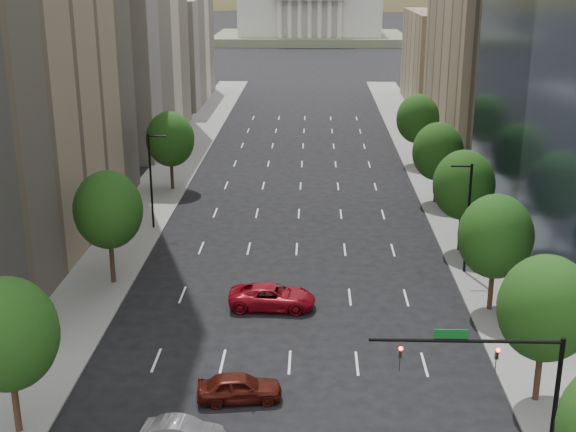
# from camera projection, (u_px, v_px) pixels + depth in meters

# --- Properties ---
(sidewalk_left) EXTENTS (6.00, 200.00, 0.15)m
(sidewalk_left) POSITION_uv_depth(u_px,v_px,m) (120.00, 246.00, 67.03)
(sidewalk_left) COLOR slate
(sidewalk_left) RESTS_ON ground
(sidewalk_right) EXTENTS (6.00, 200.00, 0.15)m
(sidewalk_right) POSITION_uv_depth(u_px,v_px,m) (476.00, 250.00, 66.07)
(sidewalk_right) COLOR slate
(sidewalk_right) RESTS_ON ground
(midrise_cream_left) EXTENTS (14.00, 30.00, 35.00)m
(midrise_cream_left) POSITION_uv_depth(u_px,v_px,m) (118.00, 12.00, 102.75)
(midrise_cream_left) COLOR beige
(midrise_cream_left) RESTS_ON ground
(filler_left) EXTENTS (14.00, 26.00, 18.00)m
(filler_left) POSITION_uv_depth(u_px,v_px,m) (166.00, 50.00, 136.74)
(filler_left) COLOR beige
(filler_left) RESTS_ON ground
(parking_tan_right) EXTENTS (14.00, 30.00, 30.00)m
(parking_tan_right) POSITION_uv_depth(u_px,v_px,m) (497.00, 34.00, 99.13)
(parking_tan_right) COLOR #8C7759
(parking_tan_right) RESTS_ON ground
(filler_right) EXTENTS (14.00, 26.00, 16.00)m
(filler_right) POSITION_uv_depth(u_px,v_px,m) (450.00, 59.00, 132.65)
(filler_right) COLOR #8C7759
(filler_right) RESTS_ON ground
(tree_right_1) EXTENTS (5.20, 5.20, 8.75)m
(tree_right_1) POSITION_uv_depth(u_px,v_px,m) (545.00, 308.00, 41.55)
(tree_right_1) COLOR #382316
(tree_right_1) RESTS_ON ground
(tree_right_2) EXTENTS (5.20, 5.20, 8.61)m
(tree_right_2) POSITION_uv_depth(u_px,v_px,m) (496.00, 236.00, 53.00)
(tree_right_2) COLOR #382316
(tree_right_2) RESTS_ON ground
(tree_right_3) EXTENTS (5.20, 5.20, 8.89)m
(tree_right_3) POSITION_uv_depth(u_px,v_px,m) (464.00, 185.00, 64.31)
(tree_right_3) COLOR #382316
(tree_right_3) RESTS_ON ground
(tree_right_4) EXTENTS (5.20, 5.20, 8.46)m
(tree_right_4) POSITION_uv_depth(u_px,v_px,m) (438.00, 152.00, 77.74)
(tree_right_4) COLOR #382316
(tree_right_4) RESTS_ON ground
(tree_right_5) EXTENTS (5.20, 5.20, 8.75)m
(tree_right_5) POSITION_uv_depth(u_px,v_px,m) (418.00, 119.00, 92.85)
(tree_right_5) COLOR #382316
(tree_right_5) RESTS_ON ground
(tree_left_0) EXTENTS (5.20, 5.20, 8.75)m
(tree_left_0) POSITION_uv_depth(u_px,v_px,m) (7.00, 334.00, 38.62)
(tree_left_0) COLOR #382316
(tree_left_0) RESTS_ON ground
(tree_left_1) EXTENTS (5.20, 5.20, 8.97)m
(tree_left_1) POSITION_uv_depth(u_px,v_px,m) (108.00, 210.00, 57.55)
(tree_left_1) COLOR #382316
(tree_left_1) RESTS_ON ground
(tree_left_2) EXTENTS (5.20, 5.20, 8.68)m
(tree_left_2) POSITION_uv_depth(u_px,v_px,m) (170.00, 139.00, 82.34)
(tree_left_2) COLOR #382316
(tree_left_2) RESTS_ON ground
(streetlight_rn) EXTENTS (1.70, 0.20, 9.00)m
(streetlight_rn) POSITION_uv_depth(u_px,v_px,m) (467.00, 215.00, 59.90)
(streetlight_rn) COLOR black
(streetlight_rn) RESTS_ON ground
(streetlight_ln) EXTENTS (1.70, 0.20, 9.00)m
(streetlight_ln) POSITION_uv_depth(u_px,v_px,m) (151.00, 179.00, 70.23)
(streetlight_ln) COLOR black
(streetlight_ln) RESTS_ON ground
(traffic_signal) EXTENTS (9.12, 0.40, 7.38)m
(traffic_signal) POSITION_uv_depth(u_px,v_px,m) (506.00, 373.00, 36.14)
(traffic_signal) COLOR black
(traffic_signal) RESTS_ON ground
(capitol) EXTENTS (60.00, 40.00, 35.20)m
(capitol) POSITION_uv_depth(u_px,v_px,m) (310.00, 14.00, 244.11)
(capitol) COLOR #596647
(capitol) RESTS_ON ground
(foothills) EXTENTS (720.00, 413.00, 263.00)m
(foothills) POSITION_uv_depth(u_px,v_px,m) (357.00, 49.00, 589.63)
(foothills) COLOR olive
(foothills) RESTS_ON ground
(car_maroon) EXTENTS (4.99, 2.51, 1.63)m
(car_maroon) POSITION_uv_depth(u_px,v_px,m) (239.00, 387.00, 43.20)
(car_maroon) COLOR #43100B
(car_maroon) RESTS_ON ground
(car_red_far) EXTENTS (6.24, 3.00, 1.72)m
(car_red_far) POSITION_uv_depth(u_px,v_px,m) (272.00, 297.00, 54.92)
(car_red_far) COLOR maroon
(car_red_far) RESTS_ON ground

